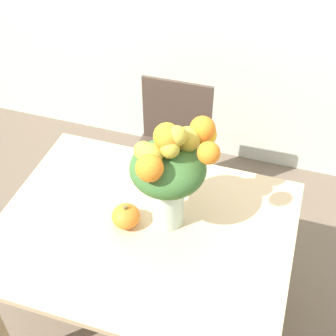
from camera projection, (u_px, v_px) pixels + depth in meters
ground_plane at (148, 321)px, 2.39m from camera, size 12.00×12.00×0.00m
dining_table at (144, 244)px, 1.96m from camera, size 1.19×0.92×0.74m
flower_vase at (170, 169)px, 1.73m from camera, size 0.33×0.36×0.49m
pumpkin at (126, 217)px, 1.87m from camera, size 0.12×0.12×0.11m
dining_chair_near_window at (170, 154)px, 2.66m from camera, size 0.43×0.43×0.86m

